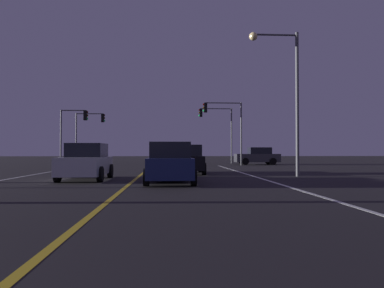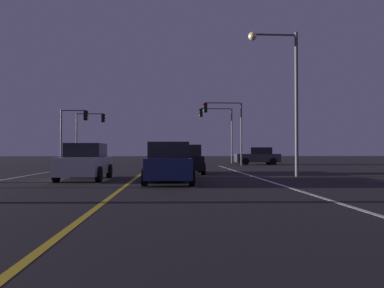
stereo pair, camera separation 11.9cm
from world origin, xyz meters
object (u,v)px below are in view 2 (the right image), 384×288
at_px(car_lead_same_lane, 169,163).
at_px(car_ahead_far, 186,160).
at_px(traffic_light_near_left, 74,124).
at_px(car_crossing_side, 258,156).
at_px(street_lamp_right_far, 284,83).
at_px(car_oncoming, 85,162).
at_px(traffic_light_near_right, 223,119).
at_px(traffic_light_far_right, 217,122).
at_px(traffic_light_far_left, 90,126).

bearing_deg(car_lead_same_lane, car_ahead_far, -8.67).
xyz_separation_m(car_lead_same_lane, traffic_light_near_left, (-8.75, 18.93, 2.95)).
relative_size(car_ahead_far, car_lead_same_lane, 1.00).
xyz_separation_m(car_crossing_side, street_lamp_right_far, (-2.56, -17.02, 4.08)).
distance_m(car_oncoming, traffic_light_near_right, 19.34).
height_order(car_crossing_side, car_lead_same_lane, same).
distance_m(car_lead_same_lane, traffic_light_far_right, 25.20).
distance_m(car_oncoming, car_ahead_far, 6.58).
height_order(car_oncoming, car_crossing_side, same).
relative_size(car_crossing_side, traffic_light_far_left, 0.80).
bearing_deg(traffic_light_near_left, traffic_light_far_left, 87.12).
distance_m(traffic_light_near_right, traffic_light_far_left, 14.53).
xyz_separation_m(car_ahead_far, traffic_light_near_left, (-9.75, 12.42, 2.95)).
relative_size(car_oncoming, traffic_light_near_left, 0.84).
height_order(traffic_light_near_right, traffic_light_far_right, traffic_light_far_right).
relative_size(car_crossing_side, street_lamp_right_far, 0.56).
height_order(traffic_light_near_left, street_lamp_right_far, street_lamp_right_far).
bearing_deg(traffic_light_near_left, car_ahead_far, -51.89).
xyz_separation_m(car_ahead_far, traffic_light_far_left, (-9.47, 17.92, 3.16)).
distance_m(car_lead_same_lane, street_lamp_right_far, 8.18).
xyz_separation_m(car_ahead_far, street_lamp_right_far, (5.06, -2.82, 4.08)).
distance_m(car_crossing_side, traffic_light_near_left, 17.71).
xyz_separation_m(traffic_light_near_right, street_lamp_right_far, (1.09, -15.24, 0.53)).
xyz_separation_m(car_lead_same_lane, street_lamp_right_far, (6.06, 3.69, 4.08)).
relative_size(car_ahead_far, street_lamp_right_far, 0.56).
height_order(traffic_light_near_left, traffic_light_far_right, traffic_light_far_right).
bearing_deg(traffic_light_far_left, street_lamp_right_far, -54.98).
height_order(car_ahead_far, car_lead_same_lane, same).
bearing_deg(car_lead_same_lane, traffic_light_far_right, -11.54).
bearing_deg(traffic_light_near_left, car_oncoming, -73.91).
distance_m(car_ahead_far, car_crossing_side, 16.12).
height_order(car_oncoming, street_lamp_right_far, street_lamp_right_far).
xyz_separation_m(car_lead_same_lane, traffic_light_far_left, (-8.48, 24.43, 3.16)).
relative_size(car_ahead_far, traffic_light_far_right, 0.72).
relative_size(car_oncoming, car_ahead_far, 1.00).
xyz_separation_m(car_ahead_far, car_lead_same_lane, (-0.99, -6.51, 0.00)).
height_order(car_crossing_side, traffic_light_far_left, traffic_light_far_left).
relative_size(traffic_light_far_left, street_lamp_right_far, 0.70).
bearing_deg(traffic_light_near_right, street_lamp_right_far, 94.11).
distance_m(car_ahead_far, car_lead_same_lane, 6.58).
relative_size(car_lead_same_lane, street_lamp_right_far, 0.56).
bearing_deg(car_oncoming, car_lead_same_lane, 61.58).
xyz_separation_m(car_oncoming, car_lead_same_lane, (3.90, -2.11, 0.00)).
xyz_separation_m(car_ahead_far, traffic_light_near_right, (3.97, 12.42, 3.55)).
bearing_deg(car_ahead_far, car_crossing_side, -28.23).
xyz_separation_m(car_oncoming, street_lamp_right_far, (9.96, 1.58, 4.08)).
height_order(car_lead_same_lane, traffic_light_near_right, traffic_light_near_right).
bearing_deg(traffic_light_far_left, car_lead_same_lane, -70.86).
relative_size(traffic_light_near_left, street_lamp_right_far, 0.67).
xyz_separation_m(car_crossing_side, traffic_light_far_left, (-17.10, 3.72, 3.16)).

